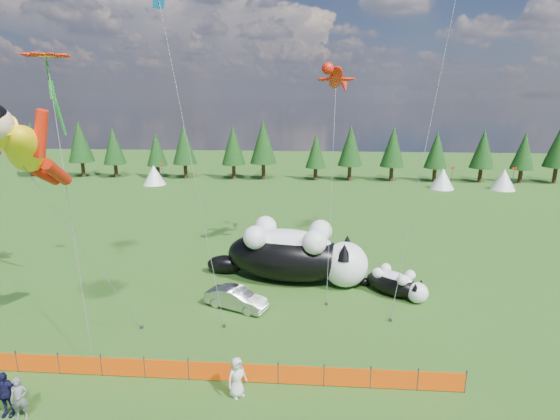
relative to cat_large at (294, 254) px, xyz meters
name	(u,v)px	position (x,y,z in m)	size (l,w,h in m)	color
ground	(224,344)	(-3.22, -8.24, -1.94)	(160.00, 160.00, 0.00)	#123609
safety_fence	(211,371)	(-3.22, -11.24, -1.44)	(22.06, 0.06, 1.10)	#262626
tree_line	(283,153)	(-3.22, 36.76, 2.06)	(90.00, 4.00, 8.00)	black
festival_tents	(361,178)	(7.78, 31.76, -0.54)	(50.00, 3.20, 2.80)	white
cat_large	(294,254)	(0.00, 0.00, 0.00)	(11.24, 5.41, 4.08)	black
cat_small	(396,283)	(6.52, -1.89, -1.11)	(4.12, 3.54, 1.74)	black
car	(237,298)	(-3.24, -4.32, -1.31)	(1.32, 3.80, 1.25)	#B4B5B9
spectator_a	(19,399)	(-10.12, -14.07, -1.04)	(0.66, 0.43, 1.80)	slate
spectator_c	(5,394)	(-10.79, -13.93, -0.98)	(1.12, 0.58, 1.92)	#121334
spectator_e	(237,377)	(-1.88, -12.14, -1.04)	(0.88, 0.57, 1.80)	silver
superhero_kite	(26,150)	(-11.13, -10.03, 8.13)	(6.45, 6.61, 12.75)	yellow
gecko_kite	(336,78)	(2.62, 3.58, 11.54)	(2.71, 9.84, 15.28)	red
flower_kite	(47,59)	(-12.93, -4.63, 12.25)	(5.56, 7.68, 16.07)	red
diamond_kite_a	(162,14)	(-7.04, -3.29, 14.59)	(4.21, 3.95, 18.25)	#0C65B6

